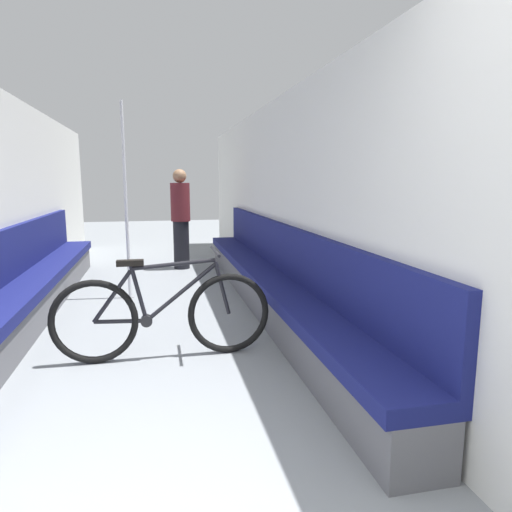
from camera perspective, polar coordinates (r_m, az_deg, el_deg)
The scene contains 6 objects.
wall_right at distance 4.86m, azimuth 4.51°, elevation 6.57°, with size 0.10×10.63×2.29m, color silver.
bench_seat_row_left at distance 4.95m, azimuth -27.12°, elevation -4.33°, with size 0.43×6.01×0.93m.
bench_seat_row_right at distance 4.92m, azimuth 1.78°, elevation -3.33°, with size 0.43×6.01×0.93m.
bicycle at distance 3.67m, azimuth -11.54°, elevation -7.22°, with size 1.70×0.46×0.85m.
grab_pole_near at distance 5.52m, azimuth -15.94°, elevation 6.18°, with size 0.08×0.08×2.27m.
passenger_standing at distance 7.25m, azimuth -9.40°, elevation 4.70°, with size 0.30×0.30×1.56m.
Camera 1 is at (0.05, -0.93, 1.40)m, focal length 32.00 mm.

